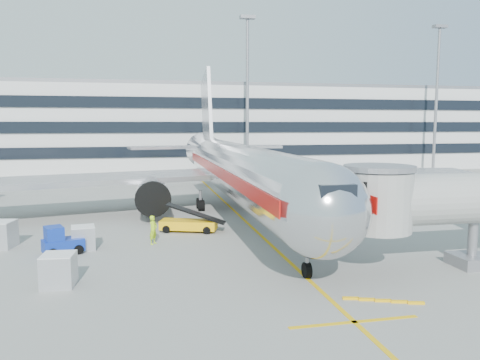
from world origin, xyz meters
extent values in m
plane|color=gray|center=(0.00, 0.00, 0.00)|extent=(180.00, 180.00, 0.00)
cube|color=#E1AA0B|center=(0.00, 10.00, 0.01)|extent=(0.25, 70.00, 0.01)
cube|color=#E1AA0B|center=(0.00, -14.00, 0.01)|extent=(6.00, 0.25, 0.01)
cylinder|color=silver|center=(0.00, 8.00, 4.20)|extent=(5.00, 36.00, 5.00)
sphere|color=silver|center=(0.00, -10.00, 4.20)|extent=(5.00, 5.00, 5.00)
cone|color=silver|center=(0.00, 31.00, 4.80)|extent=(5.00, 10.00, 5.00)
cube|color=black|center=(0.00, -11.50, 5.33)|extent=(1.80, 1.20, 0.90)
cube|color=#B7B7BC|center=(13.00, 13.50, 3.40)|extent=(24.95, 12.07, 0.50)
cube|color=#B7B7BC|center=(-13.00, 13.50, 3.40)|extent=(24.95, 12.07, 0.50)
cylinder|color=#99999E|center=(8.00, 10.00, 2.20)|extent=(3.00, 4.20, 3.00)
cylinder|color=#99999E|center=(-8.00, 10.00, 2.20)|extent=(3.00, 4.20, 3.00)
cylinder|color=black|center=(8.00, 8.00, 2.20)|extent=(3.10, 0.50, 3.10)
cylinder|color=black|center=(-8.00, 8.00, 2.20)|extent=(3.10, 0.50, 3.10)
cube|color=#B7B7BC|center=(0.00, 31.50, 9.20)|extent=(0.45, 9.39, 13.72)
cube|color=#B7B7BC|center=(5.50, 32.00, 5.40)|extent=(10.41, 4.94, 0.35)
cube|color=#B7B7BC|center=(-5.50, 32.00, 5.40)|extent=(10.41, 4.94, 0.35)
cylinder|color=gray|center=(0.00, -8.00, 0.90)|extent=(0.24, 0.24, 1.80)
cylinder|color=black|center=(0.00, -8.00, 0.45)|extent=(0.35, 0.90, 0.90)
cylinder|color=gray|center=(3.20, 14.00, 1.00)|extent=(0.30, 0.30, 2.00)
cylinder|color=gray|center=(-3.20, 14.00, 1.00)|extent=(0.30, 0.30, 2.00)
cube|color=red|center=(2.52, 8.00, 4.50)|extent=(0.06, 38.00, 0.90)
cube|color=red|center=(-2.52, 8.00, 4.50)|extent=(0.06, 38.00, 0.90)
cylinder|color=#A8A8A3|center=(10.50, -8.00, 4.20)|extent=(13.00, 3.00, 3.00)
cylinder|color=#A8A8A3|center=(4.20, -8.00, 4.20)|extent=(3.80, 3.80, 3.40)
cylinder|color=gray|center=(4.20, -8.00, 6.10)|extent=(4.00, 4.00, 0.30)
cube|color=black|center=(2.90, -8.00, 4.20)|extent=(1.40, 2.60, 2.60)
cylinder|color=gray|center=(10.50, -8.00, 1.60)|extent=(0.56, 0.56, 3.20)
cube|color=gray|center=(10.50, -8.00, 0.35)|extent=(2.20, 2.20, 0.70)
cylinder|color=black|center=(9.60, -8.00, 0.35)|extent=(0.35, 0.70, 0.70)
cube|color=silver|center=(0.00, 58.00, 7.50)|extent=(150.00, 24.00, 15.00)
cube|color=black|center=(0.00, 45.90, 4.00)|extent=(150.00, 0.30, 1.80)
cube|color=black|center=(0.00, 45.90, 8.00)|extent=(150.00, 0.30, 1.80)
cube|color=black|center=(0.00, 45.90, 12.00)|extent=(150.00, 0.30, 1.80)
cube|color=gray|center=(0.00, 58.00, 15.30)|extent=(150.00, 24.00, 0.60)
cylinder|color=gray|center=(8.00, 42.00, 12.50)|extent=(0.50, 0.50, 25.00)
cube|color=gray|center=(8.00, 42.00, 25.20)|extent=(2.40, 1.20, 0.50)
cylinder|color=gray|center=(42.00, 42.00, 12.50)|extent=(0.50, 0.50, 25.00)
cube|color=gray|center=(42.00, 42.00, 25.20)|extent=(2.40, 1.20, 0.50)
cube|color=#FFB90A|center=(-5.32, 4.75, 0.56)|extent=(4.75, 2.98, 0.71)
cube|color=black|center=(-5.32, 4.75, 1.47)|extent=(4.80, 2.57, 1.56)
cylinder|color=black|center=(-6.63, 5.95, 0.30)|extent=(0.67, 0.47, 0.61)
cylinder|color=black|center=(-7.08, 4.60, 0.30)|extent=(0.67, 0.47, 0.61)
cylinder|color=black|center=(-3.55, 4.90, 0.30)|extent=(0.67, 0.47, 0.61)
cylinder|color=black|center=(-4.01, 3.56, 0.30)|extent=(0.67, 0.47, 0.61)
cube|color=#0E2C9B|center=(-14.11, 0.03, 0.59)|extent=(2.88, 2.26, 0.81)
cube|color=#0E2C9B|center=(-14.61, -0.16, 1.40)|extent=(1.50, 1.65, 0.99)
cube|color=black|center=(-14.61, -0.16, 1.71)|extent=(1.35, 1.45, 0.09)
cylinder|color=black|center=(-15.11, 0.37, 0.32)|extent=(0.69, 0.48, 0.63)
cylinder|color=black|center=(-14.62, -0.89, 0.32)|extent=(0.69, 0.48, 0.63)
cylinder|color=black|center=(-13.60, 0.96, 0.32)|extent=(0.69, 0.48, 0.63)
cylinder|color=black|center=(-13.11, -0.30, 0.32)|extent=(0.69, 0.48, 0.63)
cube|color=#BABCC1|center=(-12.92, 0.88, 0.79)|extent=(1.72, 1.72, 1.57)
cube|color=white|center=(-12.92, 0.88, 1.59)|extent=(1.72, 1.72, 0.06)
cube|color=#BABCC1|center=(-18.60, 2.55, 0.91)|extent=(2.07, 2.07, 1.82)
cube|color=white|center=(-18.60, 2.55, 1.84)|extent=(2.07, 2.07, 0.07)
cube|color=#BABCC1|center=(-13.34, -6.50, 0.85)|extent=(1.78, 1.78, 1.69)
cube|color=white|center=(-13.34, -6.50, 1.71)|extent=(1.78, 1.78, 0.06)
imported|color=#ACE117|center=(-8.19, 1.35, 1.03)|extent=(0.84, 0.90, 2.07)
camera|label=1|loc=(-8.91, -31.98, 8.58)|focal=35.00mm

